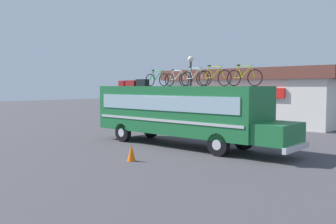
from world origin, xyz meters
TOP-DOWN VIEW (x-y plane):
  - ground_plane at (0.00, 0.00)m, footprint 120.00×120.00m
  - bus at (0.26, 0.00)m, footprint 10.95×2.48m
  - luggage_bag_1 at (-3.81, -0.24)m, footprint 0.44×0.37m
  - luggage_bag_2 at (-2.96, -0.32)m, footprint 0.71×0.44m
  - luggage_bag_3 at (-2.17, -0.33)m, footprint 0.70×0.34m
  - rooftop_bicycle_1 at (-1.47, 0.06)m, footprint 1.66×0.44m
  - rooftop_bicycle_2 at (-0.21, 0.19)m, footprint 1.64×0.44m
  - rooftop_bicycle_3 at (1.10, -0.03)m, footprint 1.67×0.44m
  - rooftop_bicycle_4 at (2.35, -0.16)m, footprint 1.80×0.44m
  - rooftop_bicycle_5 at (3.62, 0.27)m, footprint 1.77×0.44m
  - roadside_building at (-2.80, 12.96)m, footprint 14.69×6.62m
  - traffic_cone at (1.21, -4.25)m, footprint 0.34×0.34m
  - street_lamp at (-3.42, 5.42)m, footprint 0.40×0.40m

SIDE VIEW (x-z plane):
  - ground_plane at x=0.00m, z-range 0.00..0.00m
  - traffic_cone at x=1.21m, z-range 0.00..0.67m
  - bus at x=0.26m, z-range 0.26..3.24m
  - roadside_building at x=-2.80m, z-range 0.06..4.37m
  - luggage_bag_1 at x=-3.81m, z-range 2.98..3.29m
  - luggage_bag_2 at x=-2.96m, z-range 2.98..3.30m
  - luggage_bag_3 at x=-2.17m, z-range 2.98..3.35m
  - street_lamp at x=-3.42m, z-range 0.83..5.84m
  - rooftop_bicycle_2 at x=-0.21m, z-range 2.91..3.78m
  - rooftop_bicycle_1 at x=-1.47m, z-range 2.91..3.79m
  - rooftop_bicycle_3 at x=1.10m, z-range 2.90..3.85m
  - rooftop_bicycle_5 at x=3.62m, z-range 2.90..3.86m
  - rooftop_bicycle_4 at x=2.35m, z-range 2.90..3.87m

